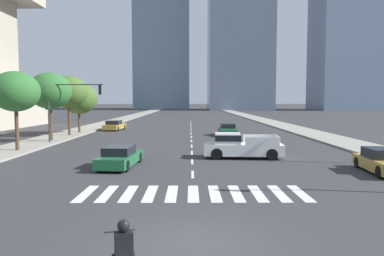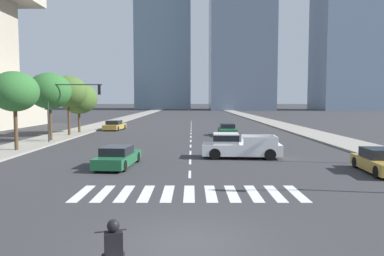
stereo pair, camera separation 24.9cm
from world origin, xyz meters
name	(u,v)px [view 2 (the right image)]	position (x,y,z in m)	size (l,w,h in m)	color
ground_plane	(189,243)	(0.00, 0.00, 0.00)	(800.00, 800.00, 0.00)	#333335
sidewalk_east	(321,136)	(13.98, 30.00, 0.07)	(4.00, 260.00, 0.15)	gray
sidewalk_west	(65,135)	(-13.98, 30.00, 0.07)	(4.00, 260.00, 0.15)	gray
crosswalk_near	(191,193)	(0.00, 5.35, 0.00)	(9.45, 2.82, 0.01)	silver
lane_divider_center	(193,133)	(0.00, 33.35, 0.00)	(0.14, 50.00, 0.01)	silver
pickup_truck	(239,146)	(3.20, 14.89, 0.81)	(5.38, 2.33, 1.67)	silver
sedan_gold_0	(116,126)	(-10.07, 38.34, 0.59)	(2.27, 4.80, 1.28)	#B28E38
sedan_gold_1	(383,162)	(10.28, 9.74, 0.60)	(2.08, 4.33, 1.30)	#B28E38
sedan_green_2	(229,130)	(4.04, 30.79, 0.60)	(1.86, 4.30, 1.30)	#1E6038
sedan_green_3	(120,157)	(-4.25, 11.63, 0.57)	(2.12, 4.75, 1.23)	#1E6038
traffic_signal_far	(71,99)	(-10.90, 23.12, 4.00)	(5.17, 0.28, 5.55)	#333335
street_tree_nearest	(17,92)	(-13.18, 17.83, 4.55)	(3.56, 3.56, 5.93)	#4C3823
street_tree_second	(52,91)	(-13.18, 24.61, 4.77)	(3.97, 3.97, 6.33)	#4C3823
street_tree_third	(70,92)	(-13.18, 29.82, 4.84)	(3.96, 3.96, 6.39)	#4C3823
street_tree_fourth	(80,98)	(-13.18, 33.36, 4.13)	(4.34, 4.34, 5.84)	#4C3823
office_tower_left_skyline	(166,5)	(-12.72, 160.65, 47.08)	(24.44, 22.64, 103.11)	#7A93A8
office_tower_right_skyline	(352,0)	(63.30, 139.92, 43.63)	(25.55, 22.28, 88.32)	slate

